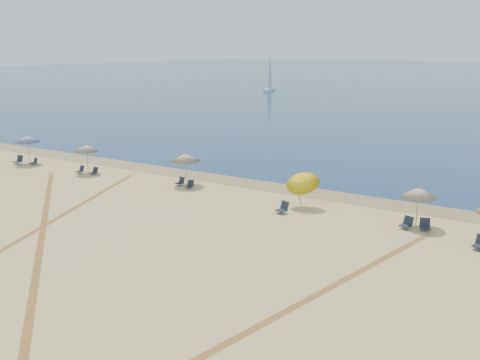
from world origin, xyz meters
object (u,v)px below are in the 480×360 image
Objects in this scene: chair_0 at (19,160)px; chair_2 at (81,170)px; chair_6 at (283,208)px; umbrella_3 at (302,180)px; chair_1 at (34,162)px; umbrella_1 at (86,148)px; sailboat_1 at (270,80)px; chair_7 at (407,223)px; umbrella_0 at (27,139)px; umbrella_2 at (185,157)px; umbrella_4 at (419,192)px; chair_3 at (94,171)px; chair_4 at (181,182)px; chair_8 at (425,225)px; chair_5 at (190,185)px.

chair_0 is 7.27m from chair_2.
umbrella_3 is at bearing 92.92° from chair_6.
chair_0 is (-26.26, -0.98, -1.44)m from umbrella_3.
umbrella_3 is 3.73× the size of chair_1.
sailboat_1 is at bearing 107.07° from umbrella_1.
chair_7 is at bearing -6.02° from umbrella_3.
umbrella_1 is at bearing 0.74° from umbrella_0.
chair_0 reaches higher than chair_1.
umbrella_2 is at bearing -79.82° from sailboat_1.
umbrella_4 is 2.73× the size of chair_6.
chair_3 is at bearing -165.99° from chair_6.
chair_6 is (17.19, -1.24, 0.05)m from chair_3.
chair_7 is (16.27, -1.49, -1.75)m from umbrella_2.
umbrella_1 is 25.34m from chair_7.
umbrella_0 reaches higher than chair_0.
umbrella_0 reaches higher than chair_4.
chair_0 is 1.13× the size of chair_1.
chair_8 is at bearing -0.56° from umbrella_1.
umbrella_3 is 4.25× the size of chair_3.
chair_3 reaches higher than chair_5.
chair_7 is at bearing -0.61° from umbrella_0.
umbrella_1 is 2.81× the size of chair_6.
chair_1 is 1.04× the size of chair_5.
chair_4 reaches higher than chair_5.
umbrella_4 is 2.99× the size of chair_0.
chair_5 is (1.09, -0.34, -0.01)m from chair_4.
chair_5 is at bearing 3.54° from chair_3.
umbrella_0 is 3.69× the size of chair_1.
sailboat_1 is at bearing 118.37° from umbrella_3.
chair_3 is at bearing -178.76° from umbrella_4.
umbrella_4 is at bearing 0.73° from umbrella_0.
chair_8 is at bearing -3.95° from umbrella_3.
umbrella_3 is 3.29× the size of chair_0.
chair_6 is (18.54, -1.05, 0.05)m from chair_2.
umbrella_3 is at bearing 13.44° from chair_1.
umbrella_1 is at bearing -179.28° from umbrella_4.
umbrella_4 is at bearing -10.40° from chair_5.
umbrella_0 is 33.31m from chair_8.
chair_1 is at bearing -178.71° from umbrella_3.
umbrella_1 is at bearing 52.17° from chair_2.
umbrella_1 is 18.59m from umbrella_3.
chair_7 is at bearing -5.22° from umbrella_2.
sailboat_1 is at bearing 105.79° from chair_8.
umbrella_2 is 1.84m from chair_4.
umbrella_2 is 1.04× the size of umbrella_4.
umbrella_0 is 3.26× the size of chair_0.
umbrella_3 is 1.10× the size of umbrella_4.
chair_6 is at bearing -154.39° from chair_7.
sailboat_1 is (-18.54, 80.76, 2.30)m from chair_1.
umbrella_1 is at bearing 167.65° from chair_3.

